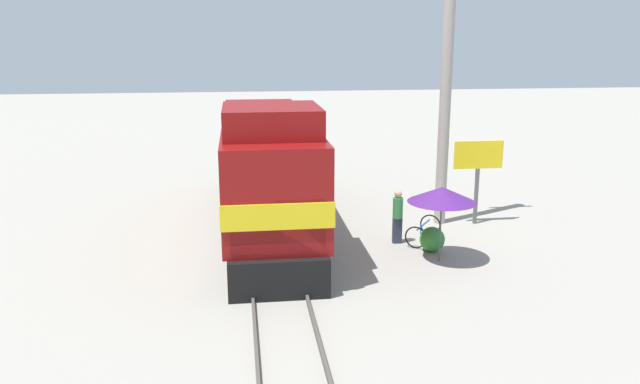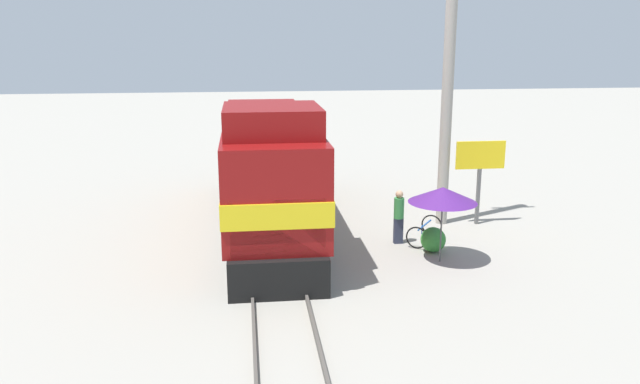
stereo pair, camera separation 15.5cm
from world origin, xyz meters
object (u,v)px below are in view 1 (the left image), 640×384
(locomotive, at_px, (267,172))
(person_bystander, at_px, (398,214))
(utility_pole, at_px, (447,63))
(vendor_umbrella, at_px, (442,195))
(bicycle, at_px, (423,231))
(billboard_sign, at_px, (478,162))

(locomotive, relative_size, person_bystander, 7.38)
(utility_pole, relative_size, vendor_umbrella, 4.88)
(vendor_umbrella, bearing_deg, bicycle, 88.19)
(locomotive, distance_m, vendor_umbrella, 6.53)
(billboard_sign, height_order, bicycle, billboard_sign)
(utility_pole, relative_size, person_bystander, 6.34)
(locomotive, bearing_deg, vendor_umbrella, -38.15)
(locomotive, relative_size, billboard_sign, 4.34)
(billboard_sign, xyz_separation_m, person_bystander, (-3.46, -1.84, -1.35))
(locomotive, height_order, vendor_umbrella, locomotive)
(utility_pole, height_order, bicycle, utility_pole)
(locomotive, xyz_separation_m, bicycle, (5.20, -2.09, -1.77))
(vendor_umbrella, relative_size, person_bystander, 1.30)
(billboard_sign, bearing_deg, utility_pole, 168.10)
(billboard_sign, bearing_deg, bicycle, -144.53)
(locomotive, distance_m, billboard_sign, 7.75)
(billboard_sign, distance_m, bicycle, 3.69)
(utility_pole, bearing_deg, locomotive, 179.89)
(billboard_sign, relative_size, person_bystander, 1.70)
(vendor_umbrella, height_order, billboard_sign, billboard_sign)
(locomotive, distance_m, utility_pole, 7.47)
(bicycle, bearing_deg, billboard_sign, 70.22)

